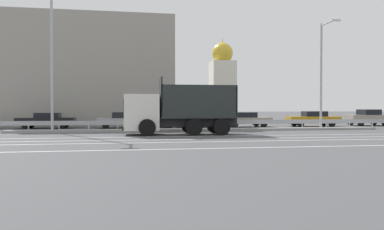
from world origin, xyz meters
TOP-DOWN VIEW (x-y plane):
  - ground_plane at (0.00, 0.00)m, footprint 320.00×320.00m
  - lane_strip_0 at (-2.12, -2.97)m, footprint 50.32×0.16m
  - lane_strip_1 at (-2.12, -5.06)m, footprint 50.32×0.16m
  - lane_strip_2 at (-2.12, -6.66)m, footprint 50.32×0.16m
  - lane_strip_3 at (-2.12, -9.75)m, footprint 50.32×0.16m
  - median_island at (0.00, 2.23)m, footprint 27.68×1.10m
  - median_guardrail at (-0.00, 3.04)m, footprint 50.32×0.09m
  - dump_truck at (-3.07, -1.15)m, footprint 7.26×2.81m
  - median_road_sign at (1.75, 2.23)m, footprint 0.75×0.16m
  - street_lamp_0 at (-10.64, 1.92)m, footprint 0.70×1.97m
  - street_lamp_1 at (9.49, 2.12)m, footprint 0.70×2.36m
  - parked_car_1 at (-12.20, 7.79)m, footprint 4.57×1.91m
  - parked_car_2 at (-6.08, 7.28)m, footprint 4.14×2.15m
  - parked_car_3 at (-0.63, 7.53)m, footprint 4.65×1.97m
  - parked_car_4 at (5.00, 7.52)m, footprint 4.44×2.14m
  - parked_car_5 at (11.41, 7.25)m, footprint 4.85×2.05m
  - parked_car_6 at (17.47, 7.94)m, footprint 4.03×2.27m
  - background_building_0 at (-9.36, 17.74)m, footprint 16.51×15.40m
  - church_tower at (8.88, 31.33)m, footprint 3.60×3.60m

SIDE VIEW (x-z plane):
  - ground_plane at x=0.00m, z-range 0.00..0.00m
  - lane_strip_0 at x=-2.12m, z-range 0.00..0.01m
  - lane_strip_1 at x=-2.12m, z-range 0.00..0.01m
  - lane_strip_2 at x=-2.12m, z-range 0.00..0.01m
  - lane_strip_3 at x=-2.12m, z-range 0.00..0.01m
  - median_island at x=0.00m, z-range 0.00..0.18m
  - median_guardrail at x=0.00m, z-range 0.18..0.96m
  - parked_car_1 at x=-12.20m, z-range 0.03..1.33m
  - parked_car_4 at x=5.00m, z-range 0.02..1.35m
  - parked_car_2 at x=-6.08m, z-range 0.01..1.37m
  - parked_car_3 at x=-0.63m, z-range 0.03..1.35m
  - parked_car_5 at x=11.41m, z-range 0.01..1.42m
  - parked_car_6 at x=17.47m, z-range 0.00..1.57m
  - dump_truck at x=-3.07m, z-range -0.49..3.13m
  - median_road_sign at x=1.75m, z-range 0.08..2.69m
  - street_lamp_1 at x=9.49m, z-range 0.50..8.81m
  - background_building_0 at x=-9.36m, z-range 0.00..10.56m
  - street_lamp_0 at x=-10.64m, z-range 0.47..10.97m
  - church_tower at x=8.88m, z-range -0.58..12.12m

